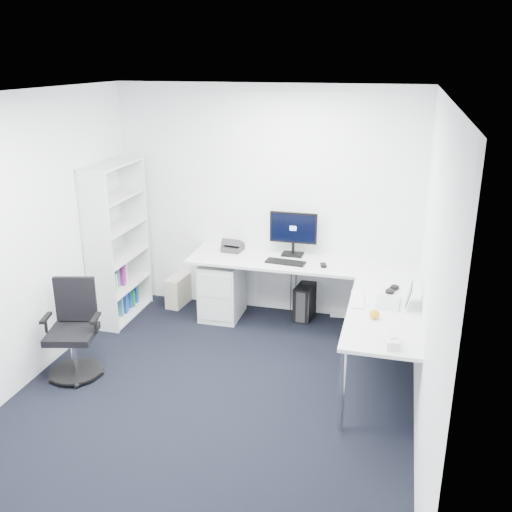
% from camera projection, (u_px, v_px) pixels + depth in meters
% --- Properties ---
extents(ground, '(4.20, 4.20, 0.00)m').
position_uv_depth(ground, '(212.00, 399.00, 5.23)').
color(ground, black).
extents(ceiling, '(4.20, 4.20, 0.00)m').
position_uv_depth(ceiling, '(202.00, 94.00, 4.33)').
color(ceiling, white).
extents(wall_back, '(3.60, 0.02, 2.70)m').
position_uv_depth(wall_back, '(266.00, 202.00, 6.70)').
color(wall_back, white).
rests_on(wall_back, ground).
extents(wall_front, '(3.60, 0.02, 2.70)m').
position_uv_depth(wall_front, '(70.00, 398.00, 2.86)').
color(wall_front, white).
rests_on(wall_front, ground).
extents(wall_left, '(0.02, 4.20, 2.70)m').
position_uv_depth(wall_left, '(21.00, 244.00, 5.21)').
color(wall_left, white).
rests_on(wall_left, ground).
extents(wall_right, '(0.02, 4.20, 2.70)m').
position_uv_depth(wall_right, '(430.00, 281.00, 4.35)').
color(wall_right, white).
rests_on(wall_right, ground).
extents(l_desk, '(2.68, 1.50, 0.78)m').
position_uv_depth(l_desk, '(299.00, 305.00, 6.25)').
color(l_desk, silver).
rests_on(l_desk, ground).
extents(drawer_pedestal, '(0.45, 0.56, 0.69)m').
position_uv_depth(drawer_pedestal, '(222.00, 290.00, 6.80)').
color(drawer_pedestal, silver).
rests_on(drawer_pedestal, ground).
extents(bookshelf, '(0.36, 0.93, 1.86)m').
position_uv_depth(bookshelf, '(117.00, 242.00, 6.63)').
color(bookshelf, silver).
rests_on(bookshelf, ground).
extents(task_chair, '(0.65, 0.65, 0.96)m').
position_uv_depth(task_chair, '(71.00, 331.00, 5.47)').
color(task_chair, black).
rests_on(task_chair, ground).
extents(black_pc_tower, '(0.24, 0.45, 0.42)m').
position_uv_depth(black_pc_tower, '(305.00, 301.00, 6.82)').
color(black_pc_tower, black).
rests_on(black_pc_tower, ground).
extents(beige_pc_tower, '(0.22, 0.41, 0.37)m').
position_uv_depth(beige_pc_tower, '(178.00, 290.00, 7.17)').
color(beige_pc_tower, beige).
rests_on(beige_pc_tower, ground).
extents(power_strip, '(0.38, 0.10, 0.04)m').
position_uv_depth(power_strip, '(346.00, 315.00, 6.87)').
color(power_strip, silver).
rests_on(power_strip, ground).
extents(monitor, '(0.55, 0.18, 0.53)m').
position_uv_depth(monitor, '(293.00, 233.00, 6.55)').
color(monitor, black).
rests_on(monitor, l_desk).
extents(black_keyboard, '(0.46, 0.20, 0.02)m').
position_uv_depth(black_keyboard, '(285.00, 262.00, 6.38)').
color(black_keyboard, black).
rests_on(black_keyboard, l_desk).
extents(mouse, '(0.09, 0.11, 0.03)m').
position_uv_depth(mouse, '(323.00, 265.00, 6.27)').
color(mouse, black).
rests_on(mouse, l_desk).
extents(desk_phone, '(0.25, 0.25, 0.16)m').
position_uv_depth(desk_phone, '(233.00, 245.00, 6.76)').
color(desk_phone, '#2D2C2F').
rests_on(desk_phone, l_desk).
extents(laptop, '(0.33, 0.32, 0.22)m').
position_uv_depth(laptop, '(389.00, 293.00, 5.30)').
color(laptop, silver).
rests_on(laptop, l_desk).
extents(white_keyboard, '(0.16, 0.43, 0.01)m').
position_uv_depth(white_keyboard, '(358.00, 300.00, 5.41)').
color(white_keyboard, silver).
rests_on(white_keyboard, l_desk).
extents(headphones, '(0.18, 0.23, 0.05)m').
position_uv_depth(headphones, '(392.00, 288.00, 5.62)').
color(headphones, black).
rests_on(headphones, l_desk).
extents(orange_fruit, '(0.09, 0.09, 0.09)m').
position_uv_depth(orange_fruit, '(374.00, 314.00, 5.02)').
color(orange_fruit, orange).
rests_on(orange_fruit, l_desk).
extents(tissue_box, '(0.15, 0.23, 0.07)m').
position_uv_depth(tissue_box, '(391.00, 341.00, 4.56)').
color(tissue_box, silver).
rests_on(tissue_box, l_desk).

